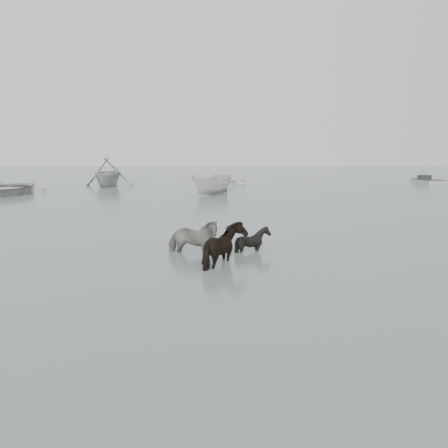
{
  "coord_description": "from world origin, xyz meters",
  "views": [
    {
      "loc": [
        -1.01,
        -12.77,
        3.27
      ],
      "look_at": [
        -0.81,
        0.35,
        1.0
      ],
      "focal_mm": 35.0,
      "sensor_mm": 36.0,
      "label": 1
    }
  ],
  "objects_px": {
    "pony_dark": "(226,238)",
    "pony_black": "(253,233)",
    "pony_pinto": "(192,231)",
    "rowboat_lead": "(11,187)"
  },
  "relations": [
    {
      "from": "pony_dark",
      "to": "pony_black",
      "type": "xyz_separation_m",
      "value": [
        0.9,
        1.67,
        -0.2
      ]
    },
    {
      "from": "pony_dark",
      "to": "pony_black",
      "type": "bearing_deg",
      "value": -26.52
    },
    {
      "from": "pony_dark",
      "to": "pony_black",
      "type": "relative_size",
      "value": 1.35
    },
    {
      "from": "pony_pinto",
      "to": "rowboat_lead",
      "type": "distance_m",
      "value": 23.31
    },
    {
      "from": "rowboat_lead",
      "to": "pony_pinto",
      "type": "bearing_deg",
      "value": -56.66
    },
    {
      "from": "pony_pinto",
      "to": "pony_dark",
      "type": "height_order",
      "value": "pony_dark"
    },
    {
      "from": "pony_pinto",
      "to": "pony_dark",
      "type": "relative_size",
      "value": 1.13
    },
    {
      "from": "pony_dark",
      "to": "pony_black",
      "type": "distance_m",
      "value": 1.91
    },
    {
      "from": "pony_pinto",
      "to": "pony_dark",
      "type": "xyz_separation_m",
      "value": [
        1.03,
        -1.29,
        0.04
      ]
    },
    {
      "from": "pony_pinto",
      "to": "pony_black",
      "type": "height_order",
      "value": "pony_pinto"
    }
  ]
}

